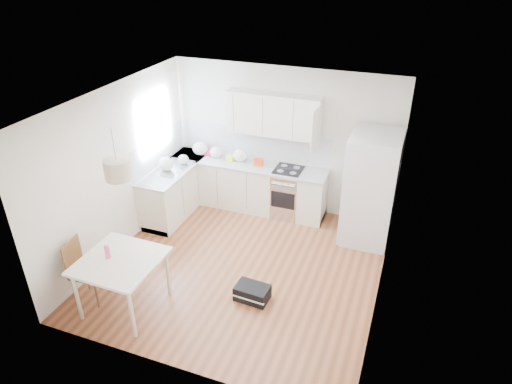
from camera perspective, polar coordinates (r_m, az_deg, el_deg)
floor at (r=7.35m, az=-1.79°, el=-9.28°), size 4.20×4.20×0.00m
ceiling at (r=6.07m, az=-2.18°, el=11.22°), size 4.20×4.20×0.00m
wall_back at (r=8.40m, az=3.47°, el=6.46°), size 4.20×0.00×4.20m
wall_left at (r=7.58m, az=-16.86°, el=2.65°), size 0.00×4.20×4.20m
wall_right at (r=6.22m, az=16.29°, el=-3.26°), size 0.00×4.20×4.20m
window_glassblock at (r=8.28m, az=-12.58°, el=8.45°), size 0.02×1.00×1.00m
cabinets_back at (r=8.70m, az=-1.06°, el=0.74°), size 3.00×0.60×0.88m
cabinets_left at (r=8.70m, az=-9.89°, el=0.28°), size 0.60×1.80×0.88m
counter_back at (r=8.50m, az=-1.09°, el=3.48°), size 3.02×0.64×0.04m
counter_left at (r=8.50m, az=-10.15°, el=3.01°), size 0.64×1.82×0.04m
backsplash_back at (r=8.62m, az=-0.40°, el=6.13°), size 3.00×0.01×0.58m
backsplash_left at (r=8.52m, az=-12.05°, el=5.17°), size 0.01×1.80×0.58m
upper_cabinets at (r=8.11m, az=2.21°, el=9.64°), size 1.70×0.32×0.75m
range_oven at (r=8.48m, az=3.98°, el=-0.15°), size 0.50×0.61×0.88m
sink at (r=8.45m, az=-10.32°, el=2.96°), size 0.50×0.80×0.16m
refrigerator at (r=7.79m, az=14.25°, el=0.45°), size 0.90×0.95×1.90m
dining_table at (r=6.46m, az=-16.57°, el=-8.78°), size 1.05×1.05×0.81m
dining_chair at (r=6.90m, az=-20.19°, el=-9.29°), size 0.46×0.46×0.95m
drink_bottle at (r=6.42m, az=-18.11°, el=-6.96°), size 0.07×0.07×0.23m
gym_bag at (r=6.70m, az=-0.48°, el=-12.47°), size 0.50×0.34×0.22m
pendant_lamp at (r=5.62m, az=-16.92°, el=2.72°), size 0.32×0.32×0.25m
grocery_bag_a at (r=8.85m, az=-7.02°, el=5.41°), size 0.29×0.25×0.26m
grocery_bag_b at (r=8.71m, az=-5.03°, el=4.96°), size 0.24×0.20×0.21m
grocery_bag_c at (r=8.53m, az=-1.99°, el=4.60°), size 0.27×0.23×0.24m
grocery_bag_d at (r=8.54m, az=-9.07°, el=4.04°), size 0.20×0.17×0.18m
grocery_bag_e at (r=8.32m, az=-11.20°, el=3.46°), size 0.28×0.24×0.26m
snack_orange at (r=8.39m, az=0.31°, el=3.75°), size 0.20×0.15×0.12m
snack_yellow at (r=8.60m, az=-3.19°, el=4.27°), size 0.16×0.12×0.10m
snack_red at (r=8.84m, az=-5.93°, el=4.87°), size 0.15×0.10×0.10m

